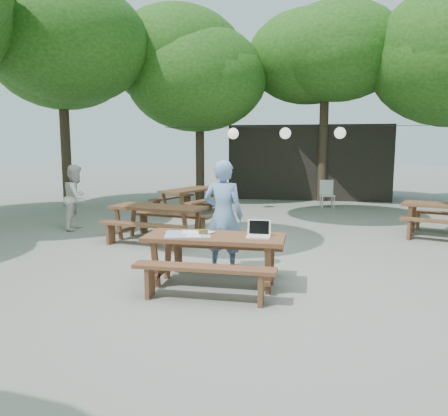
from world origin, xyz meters
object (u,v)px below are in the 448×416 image
woman (223,216)px  picnic_table_nw (158,223)px  plastic_chair (327,200)px  second_person (76,197)px  main_picnic_table (215,260)px

woman → picnic_table_nw: bearing=-40.7°
plastic_chair → woman: bearing=-112.3°
second_person → picnic_table_nw: bearing=-117.4°
main_picnic_table → second_person: bearing=139.6°
picnic_table_nw → woman: (1.83, -1.95, 0.52)m
main_picnic_table → plastic_chair: size_ratio=2.22×
woman → second_person: size_ratio=1.15×
woman → second_person: (-4.19, 2.77, -0.12)m
woman → second_person: 5.03m
picnic_table_nw → second_person: 2.54m
picnic_table_nw → second_person: size_ratio=1.36×
picnic_table_nw → second_person: bearing=170.7°
main_picnic_table → plastic_chair: 8.89m
picnic_table_nw → plastic_chair: (3.76, 5.91, -0.13)m
plastic_chair → second_person: bearing=-148.8°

